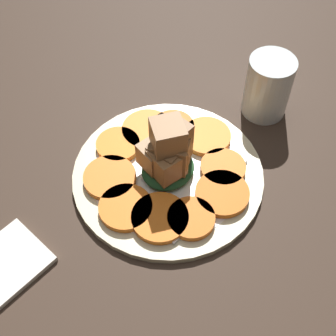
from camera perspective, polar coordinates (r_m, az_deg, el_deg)
name	(u,v)px	position (r cm, az deg, el deg)	size (l,w,h in cm)	color
table_slab	(168,181)	(67.90, 0.00, -1.56)	(120.00, 120.00, 2.00)	#38281E
plate	(168,175)	(66.66, 0.00, -0.81)	(27.11, 27.11, 1.05)	beige
carrot_slice_0	(173,127)	(70.92, 0.62, 5.01)	(6.38, 6.38, 0.92)	orange
carrot_slice_1	(148,130)	(70.60, -2.49, 4.66)	(7.75, 7.75, 0.92)	orange
carrot_slice_2	(118,145)	(69.04, -6.11, 2.81)	(6.44, 6.44, 0.92)	orange
carrot_slice_3	(110,178)	(65.57, -7.11, -1.18)	(7.40, 7.40, 0.92)	orange
carrot_slice_4	(125,207)	(62.67, -5.24, -4.78)	(7.22, 7.22, 0.92)	orange
carrot_slice_5	(160,218)	(61.57, -1.00, -6.09)	(7.61, 7.61, 0.92)	orange
carrot_slice_6	(191,218)	(61.60, 2.83, -6.15)	(6.34, 6.34, 0.92)	orange
carrot_slice_7	(222,194)	(64.00, 6.62, -3.11)	(7.40, 7.40, 0.92)	orange
carrot_slice_8	(223,168)	(66.55, 6.71, 0.04)	(6.45, 6.45, 0.92)	orange
carrot_slice_9	(208,138)	(69.82, 4.92, 3.72)	(7.21, 7.21, 0.92)	orange
center_pile	(168,154)	(62.98, -0.05, 1.72)	(8.03, 7.20, 9.94)	#235128
fork	(206,199)	(63.65, 4.64, -3.74)	(17.07, 2.50, 0.40)	silver
water_glass	(268,87)	(73.69, 12.08, 9.68)	(7.03, 7.03, 9.85)	silver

